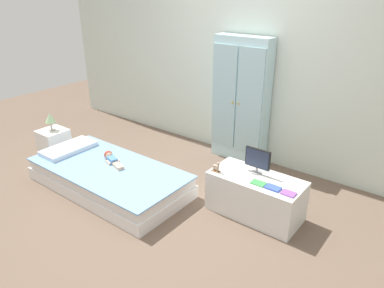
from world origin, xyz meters
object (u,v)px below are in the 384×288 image
Objects in this scene: table_lamp at (50,119)px; book_green at (258,183)px; bed at (109,177)px; wardrobe at (241,101)px; book_purple at (289,193)px; tv_stand at (255,196)px; rocking_horse_toy at (217,167)px; tv_monitor at (258,159)px; book_blue at (273,188)px; nightstand at (54,144)px; doll at (111,158)px.

book_green is at bearing 7.11° from table_lamp.
wardrobe is at bearing 64.04° from bed.
table_lamp is 1.72× the size of book_green.
tv_stand is at bearing 164.90° from book_purple.
table_lamp reaches higher than rocking_horse_toy.
tv_stand is 0.47m from rocking_horse_toy.
wardrobe is (1.91, 1.44, 0.24)m from table_lamp.
tv_monitor reaches higher than tv_stand.
rocking_horse_toy is (2.33, 0.30, -0.07)m from table_lamp.
nightstand is at bearing -173.24° from book_blue.
rocking_horse_toy reaches higher than doll.
book_blue reaches higher than book_purple.
bed is 1.81m from wardrobe.
table_lamp is (-1.09, -0.03, 0.24)m from doll.
tv_monitor reaches higher than book_green.
tv_stand is 8.13× the size of rocking_horse_toy.
book_green is (1.60, 0.43, 0.29)m from bed.
book_purple is (0.40, -0.17, -0.14)m from tv_monitor.
rocking_horse_toy reaches higher than nightstand.
doll is 1.85m from book_blue.
rocking_horse_toy reaches higher than book_purple.
rocking_horse_toy is at bearing -158.74° from tv_stand.
table_lamp is 0.26× the size of tv_stand.
tv_stand is at bearing -51.59° from wardrobe.
tv_monitor is at bearing 33.88° from rocking_horse_toy.
wardrobe is at bearing 132.51° from book_blue.
wardrobe is at bearing 59.62° from doll.
wardrobe is 12.61× the size of book_purple.
doll is (-0.08, 0.12, 0.17)m from bed.
rocking_horse_toy is (1.16, 0.39, 0.34)m from bed.
doll is 1.09m from nightstand.
tv_monitor is at bearing 17.19° from doll.
table_lamp is 2.93m from book_blue.
bed is 1.68m from book_green.
book_green is 0.15m from book_blue.
rocking_horse_toy is at bearing -175.57° from book_blue.
doll is 3.14× the size of book_purple.
tv_stand reaches higher than doll.
book_green reaches higher than nightstand.
book_purple is (0.29, 0.00, 0.00)m from book_green.
tv_stand is at bearing 14.32° from doll.
table_lamp reaches higher than doll.
tv_stand is at bearing -59.00° from tv_monitor.
wardrobe is 6.03× the size of tv_monitor.
rocking_horse_toy is 0.44m from book_green.
wardrobe reaches higher than doll.
tv_monitor reaches higher than nightstand.
tv_monitor is (1.57, 0.48, 0.27)m from doll.
book_blue is (1.74, 0.43, 0.30)m from bed.
nightstand is 2.37m from rocking_horse_toy.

